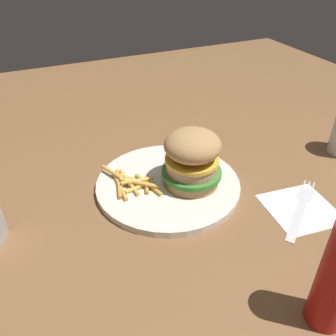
# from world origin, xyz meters

# --- Properties ---
(ground_plane) EXTENTS (1.60, 1.60, 0.00)m
(ground_plane) POSITION_xyz_m (0.00, 0.00, 0.00)
(ground_plane) COLOR brown
(plate) EXTENTS (0.26, 0.26, 0.01)m
(plate) POSITION_xyz_m (0.03, 0.01, 0.01)
(plate) COLOR silver
(plate) RESTS_ON ground_plane
(sandwich) EXTENTS (0.11, 0.11, 0.10)m
(sandwich) POSITION_xyz_m (0.01, -0.03, 0.06)
(sandwich) COLOR tan
(sandwich) RESTS_ON plate
(fries_pile) EXTENTS (0.12, 0.08, 0.01)m
(fries_pile) POSITION_xyz_m (0.05, 0.07, 0.02)
(fries_pile) COLOR gold
(fries_pile) RESTS_ON plate
(napkin) EXTENTS (0.12, 0.12, 0.00)m
(napkin) POSITION_xyz_m (-0.12, -0.17, 0.00)
(napkin) COLOR white
(napkin) RESTS_ON ground_plane
(fork) EXTENTS (0.12, 0.15, 0.00)m
(fork) POSITION_xyz_m (-0.12, -0.17, 0.00)
(fork) COLOR silver
(fork) RESTS_ON napkin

